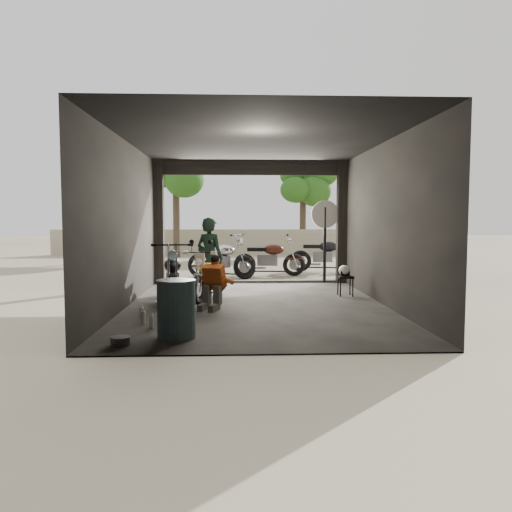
{
  "coord_description": "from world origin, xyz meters",
  "views": [
    {
      "loc": [
        -0.41,
        -9.62,
        1.71
      ],
      "look_at": [
        0.02,
        0.6,
        0.94
      ],
      "focal_mm": 35.0,
      "sensor_mm": 36.0,
      "label": 1
    }
  ],
  "objects": [
    {
      "name": "left_bike",
      "position": [
        -1.7,
        0.6,
        0.61
      ],
      "size": [
        0.97,
        1.9,
        1.23
      ],
      "primitive_type": null,
      "rotation": [
        0.0,
        0.0,
        0.12
      ],
      "color": "black",
      "rests_on": "ground"
    },
    {
      "name": "garage",
      "position": [
        0.0,
        0.55,
        1.28
      ],
      "size": [
        7.0,
        7.13,
        3.2
      ],
      "color": "#2D2B28",
      "rests_on": "ground"
    },
    {
      "name": "outside_bike_b",
      "position": [
        0.6,
        5.17,
        0.63
      ],
      "size": [
        1.92,
        0.94,
        1.25
      ],
      "primitive_type": null,
      "rotation": [
        0.0,
        0.0,
        1.47
      ],
      "color": "#42180F",
      "rests_on": "ground"
    },
    {
      "name": "outside_bike_c",
      "position": [
        2.44,
        6.21,
        0.65
      ],
      "size": [
        2.02,
        1.09,
        1.29
      ],
      "primitive_type": null,
      "rotation": [
        0.0,
        0.0,
        1.41
      ],
      "color": "black",
      "rests_on": "ground"
    },
    {
      "name": "tree_left",
      "position": [
        -3.0,
        12.5,
        3.99
      ],
      "size": [
        2.2,
        2.2,
        5.6
      ],
      "color": "#382B1E",
      "rests_on": "ground"
    },
    {
      "name": "tree_right",
      "position": [
        2.8,
        14.0,
        3.56
      ],
      "size": [
        2.2,
        2.2,
        5.0
      ],
      "color": "#382B1E",
      "rests_on": "ground"
    },
    {
      "name": "helmet",
      "position": [
        1.99,
        1.19,
        0.57
      ],
      "size": [
        0.31,
        0.32,
        0.24
      ],
      "primitive_type": "ellipsoid",
      "rotation": [
        0.0,
        0.0,
        -0.23
      ],
      "color": "white",
      "rests_on": "stool"
    },
    {
      "name": "outside_bike_a",
      "position": [
        -0.83,
        4.62,
        0.64
      ],
      "size": [
        2.04,
        1.55,
        1.28
      ],
      "primitive_type": null,
      "rotation": [
        0.0,
        0.0,
        1.1
      ],
      "color": "black",
      "rests_on": "ground"
    },
    {
      "name": "rider",
      "position": [
        -0.96,
        1.13,
        0.87
      ],
      "size": [
        0.76,
        0.68,
        1.73
      ],
      "primitive_type": "imported",
      "rotation": [
        0.0,
        0.0,
        2.59
      ],
      "color": "black",
      "rests_on": "ground"
    },
    {
      "name": "boundary_wall",
      "position": [
        0.0,
        14.0,
        0.6
      ],
      "size": [
        18.0,
        0.3,
        1.2
      ],
      "primitive_type": "cube",
      "color": "gray",
      "rests_on": "ground"
    },
    {
      "name": "mechanic",
      "position": [
        -0.84,
        -0.38,
        0.5
      ],
      "size": [
        0.71,
        0.82,
        0.99
      ],
      "primitive_type": null,
      "rotation": [
        0.0,
        0.0,
        -0.36
      ],
      "color": "#D25C1C",
      "rests_on": "ground"
    },
    {
      "name": "oil_drum",
      "position": [
        -1.25,
        -2.59,
        0.42
      ],
      "size": [
        0.55,
        0.55,
        0.84
      ],
      "primitive_type": "cylinder",
      "rotation": [
        0.0,
        0.0,
        0.01
      ],
      "color": "#3C5C66",
      "rests_on": "ground"
    },
    {
      "name": "sign_post",
      "position": [
        1.95,
        3.4,
        1.46
      ],
      "size": [
        0.73,
        0.08,
        2.19
      ],
      "rotation": [
        0.0,
        0.0,
        -0.13
      ],
      "color": "black",
      "rests_on": "ground"
    },
    {
      "name": "main_bike",
      "position": [
        -0.97,
        0.83,
        0.54
      ],
      "size": [
        1.1,
        1.73,
        1.07
      ],
      "primitive_type": null,
      "rotation": [
        0.0,
        0.0,
        -0.3
      ],
      "color": "beige",
      "rests_on": "ground"
    },
    {
      "name": "ground",
      "position": [
        0.0,
        0.0,
        0.0
      ],
      "size": [
        80.0,
        80.0,
        0.0
      ],
      "primitive_type": "plane",
      "color": "#7A6D56",
      "rests_on": "ground"
    },
    {
      "name": "stool",
      "position": [
        2.0,
        1.14,
        0.38
      ],
      "size": [
        0.32,
        0.32,
        0.45
      ],
      "rotation": [
        0.0,
        0.0,
        -0.32
      ],
      "color": "black",
      "rests_on": "ground"
    }
  ]
}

